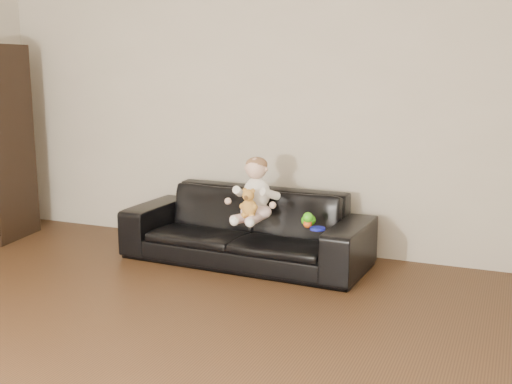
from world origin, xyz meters
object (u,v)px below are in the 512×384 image
at_px(baby, 255,193).
at_px(toy_blue_disc, 318,229).
at_px(sofa, 246,227).
at_px(toy_green, 308,220).
at_px(teddy_bear, 249,203).
at_px(toy_rattle, 308,224).

height_order(baby, toy_blue_disc, baby).
height_order(sofa, toy_green, sofa).
height_order(teddy_bear, toy_green, teddy_bear).
bearing_deg(baby, toy_green, 4.75).
height_order(sofa, toy_rattle, sofa).
xyz_separation_m(toy_green, toy_blue_disc, (0.09, -0.08, -0.04)).
relative_size(toy_green, toy_blue_disc, 1.15).
relative_size(baby, toy_rattle, 7.57).
bearing_deg(sofa, teddy_bear, -59.22).
distance_m(sofa, toy_blue_disc, 0.69).
bearing_deg(toy_rattle, teddy_bear, -169.78).
xyz_separation_m(baby, toy_rattle, (0.44, -0.07, -0.18)).
height_order(baby, teddy_bear, baby).
distance_m(toy_rattle, toy_blue_disc, 0.09).
bearing_deg(toy_green, sofa, 168.11).
height_order(teddy_bear, toy_rattle, teddy_bear).
height_order(sofa, baby, baby).
distance_m(baby, teddy_bear, 0.16).
bearing_deg(sofa, toy_rattle, -14.50).
bearing_deg(toy_blue_disc, toy_green, 141.58).
bearing_deg(teddy_bear, toy_rattle, 28.03).
height_order(baby, toy_green, baby).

